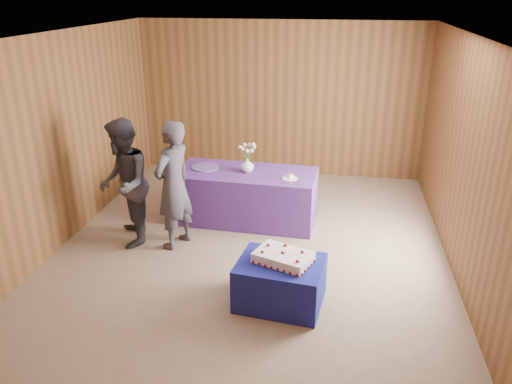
% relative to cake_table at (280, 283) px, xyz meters
% --- Properties ---
extents(ground, '(6.00, 6.00, 0.00)m').
position_rel_cake_table_xyz_m(ground, '(-0.52, 1.13, -0.25)').
color(ground, '#88755E').
rests_on(ground, ground).
extents(room_shell, '(5.04, 6.04, 2.72)m').
position_rel_cake_table_xyz_m(room_shell, '(-0.52, 1.13, 1.55)').
color(room_shell, brown).
rests_on(room_shell, ground).
extents(cake_table, '(0.98, 0.80, 0.50)m').
position_rel_cake_table_xyz_m(cake_table, '(0.00, 0.00, 0.00)').
color(cake_table, navy).
rests_on(cake_table, ground).
extents(serving_table, '(2.04, 1.00, 0.75)m').
position_rel_cake_table_xyz_m(serving_table, '(-0.75, 2.01, 0.12)').
color(serving_table, '#513188').
rests_on(serving_table, ground).
extents(sheet_cake, '(0.71, 0.59, 0.14)m').
position_rel_cake_table_xyz_m(sheet_cake, '(0.02, 0.03, 0.30)').
color(sheet_cake, white).
rests_on(sheet_cake, cake_table).
extents(vase, '(0.22, 0.22, 0.20)m').
position_rel_cake_table_xyz_m(vase, '(-0.73, 2.02, 0.60)').
color(vase, silver).
rests_on(vase, serving_table).
extents(flower_spray, '(0.25, 0.25, 0.19)m').
position_rel_cake_table_xyz_m(flower_spray, '(-0.73, 2.02, 0.86)').
color(flower_spray, '#306729').
rests_on(flower_spray, vase).
extents(platter, '(0.51, 0.51, 0.02)m').
position_rel_cake_table_xyz_m(platter, '(-1.36, 2.08, 0.51)').
color(platter, '#6851A3').
rests_on(platter, serving_table).
extents(plate, '(0.25, 0.25, 0.01)m').
position_rel_cake_table_xyz_m(plate, '(-0.10, 1.84, 0.51)').
color(plate, white).
rests_on(plate, serving_table).
extents(cake_slice, '(0.09, 0.08, 0.08)m').
position_rel_cake_table_xyz_m(cake_slice, '(-0.10, 1.84, 0.54)').
color(cake_slice, white).
rests_on(cake_slice, plate).
extents(knife, '(0.26, 0.02, 0.00)m').
position_rel_cake_table_xyz_m(knife, '(-0.08, 1.64, 0.50)').
color(knife, silver).
rests_on(knife, serving_table).
extents(guest_left, '(0.61, 0.73, 1.69)m').
position_rel_cake_table_xyz_m(guest_left, '(-1.52, 1.09, 0.60)').
color(guest_left, '#3B3943').
rests_on(guest_left, ground).
extents(guest_right, '(0.90, 1.00, 1.69)m').
position_rel_cake_table_xyz_m(guest_right, '(-2.17, 1.06, 0.60)').
color(guest_right, '#34343F').
rests_on(guest_right, ground).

